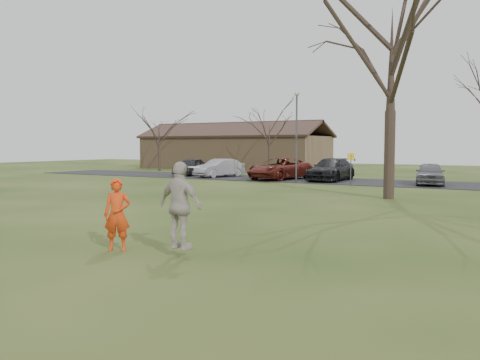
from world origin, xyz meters
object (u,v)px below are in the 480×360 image
Objects in this scene: car_3 at (331,169)px; car_1 at (219,168)px; lamp_post at (297,125)px; car_0 at (191,166)px; player_defender at (117,215)px; car_4 at (430,173)px; big_tree at (392,51)px; car_2 at (280,169)px; building at (234,151)px; catching_play at (181,205)px.

car_1 is at bearing -177.20° from car_3.
car_0 is at bearing 165.39° from lamp_post.
car_3 is (-3.31, 25.23, -0.04)m from player_defender.
car_4 is 0.30× the size of big_tree.
car_2 is at bearing -15.27° from car_0.
big_tree is (3.03, 15.25, 6.12)m from player_defender.
building is 32.23m from big_tree.
car_2 is 1.04× the size of car_3.
player_defender is 1.83m from catching_play.
car_4 is (3.47, 24.73, -0.12)m from player_defender.
building reaches higher than car_1.
lamp_post is at bearing -30.92° from car_2.
big_tree reaches higher than catching_play.
lamp_post is at bearing 72.76° from player_defender.
car_0 is 1.02× the size of car_4.
big_tree reaches higher than lamp_post.
car_4 is at bearing -11.79° from car_0.
car_0 is at bearing 92.24° from player_defender.
car_1 is at bearing 87.22° from player_defender.
car_2 is 4.26m from lamp_post.
player_defender is at bearing -63.10° from car_2.
car_2 is 3.85m from car_3.
car_1 is at bearing 170.36° from car_4.
building is at bearing 140.65° from car_3.
lamp_post is at bearing -0.19° from car_1.
building reaches higher than player_defender.
car_0 is 11.70m from lamp_post.
lamp_post reaches higher than car_1.
car_2 is (8.74, -0.92, 0.06)m from car_0.
car_0 is at bearing -177.46° from car_1.
car_3 is at bearing 17.66° from car_1.
car_4 is at bearing 13.22° from lamp_post.
building is 20.99m from lamp_post.
player_defender is 0.42× the size of car_4.
car_0 is 0.76× the size of car_2.
car_2 reaches higher than car_4.
car_2 is at bearing 171.10° from car_4.
car_1 is at bearing 120.14° from catching_play.
car_4 is (19.34, -0.86, -0.02)m from car_0.
catching_play is (17.67, -25.46, 0.42)m from car_0.
player_defender reaches higher than car_4.
building is (-20.78, 38.11, 0.73)m from catching_play.
lamp_post is at bearing 106.68° from catching_play.
car_1 is 1.03× the size of car_4.
catching_play is at bearing -103.14° from car_4.
catching_play reaches higher than car_1.
car_3 is at bearing 101.52° from catching_play.
building is at bearing 118.60° from catching_play.
lamp_post is at bearing -123.45° from car_3.
lamp_post is (7.57, -2.09, 3.21)m from car_1.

